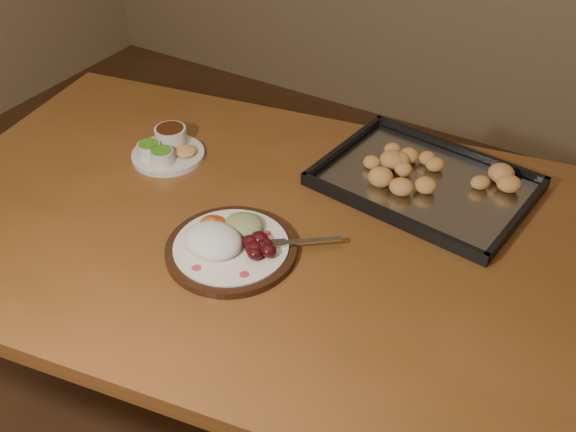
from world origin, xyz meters
The scene contains 4 objects.
dining_table centered at (0.09, 0.24, 0.65)m, with size 1.63×1.14×0.75m.
dinner_plate centered at (0.06, 0.13, 0.77)m, with size 0.31×0.26×0.06m.
condiment_saucer centered at (-0.25, 0.33, 0.77)m, with size 0.17×0.17×0.06m.
baking_tray centered at (0.31, 0.52, 0.77)m, with size 0.47×0.37×0.05m.
Camera 1 is at (0.64, -0.61, 1.58)m, focal length 40.00 mm.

